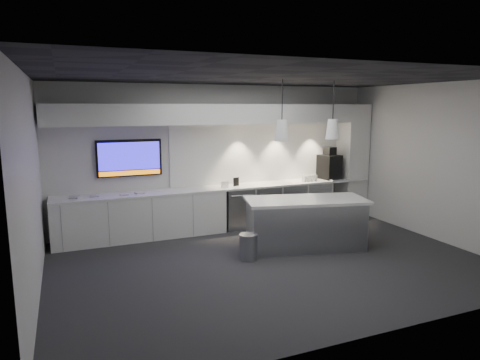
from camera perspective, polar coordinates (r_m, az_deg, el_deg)
name	(u,v)px	position (r m, az deg, el deg)	size (l,w,h in m)	color
floor	(272,262)	(7.24, 4.26, -10.88)	(7.00, 7.00, 0.00)	#2A2A2C
ceiling	(274,77)	(6.79, 4.58, 13.53)	(7.00, 7.00, 0.00)	black
wall_back	(220,156)	(9.14, -2.69, 3.15)	(7.00, 7.00, 0.00)	silver
wall_front	(379,206)	(4.80, 18.02, -3.34)	(7.00, 7.00, 0.00)	silver
wall_left	(31,189)	(6.15, -26.12, -1.07)	(7.00, 7.00, 0.00)	silver
wall_right	(437,162)	(8.99, 24.76, 2.16)	(7.00, 7.00, 0.00)	silver
back_counter	(225,188)	(8.93, -1.95, -1.02)	(6.80, 0.65, 0.04)	white
left_base_cabinets	(142,217)	(8.59, -12.97, -4.78)	(3.30, 0.63, 0.86)	white
fridge_unit_a	(237,208)	(9.11, -0.46, -3.72)	(0.60, 0.61, 0.85)	#909398
fridge_unit_b	(263,205)	(9.36, 3.13, -3.37)	(0.60, 0.61, 0.85)	#909398
fridge_unit_c	(289,203)	(9.64, 6.51, -3.03)	(0.60, 0.61, 0.85)	#909398
fridge_unit_d	(313,200)	(9.96, 9.69, -2.70)	(0.60, 0.61, 0.85)	#909398
backsplash	(271,152)	(9.58, 4.13, 3.75)	(4.60, 0.03, 1.30)	white
soffit	(225,114)	(8.80, -2.06, 8.78)	(6.90, 0.60, 0.40)	white
column	(352,160)	(10.43, 14.70, 2.56)	(0.55, 0.55, 2.60)	white
wall_tv	(129,158)	(8.63, -14.54, 2.86)	(1.25, 0.07, 0.72)	black
island	(305,223)	(7.88, 8.70, -5.72)	(2.31, 1.41, 0.91)	#909398
bin	(248,247)	(7.29, 1.12, -8.88)	(0.31, 0.31, 0.44)	#909398
coffee_machine	(329,166)	(10.08, 11.83, 1.86)	(0.46, 0.62, 0.73)	black
sign_black	(236,182)	(8.98, -0.52, -0.24)	(0.14, 0.02, 0.18)	black
sign_white	(225,185)	(8.78, -2.02, -0.61)	(0.18, 0.02, 0.14)	white
cup_cluster	(309,178)	(9.70, 9.24, 0.25)	(0.34, 0.16, 0.14)	silver
tray_a	(74,198)	(8.36, -21.24, -2.20)	(0.16, 0.16, 0.03)	#B6B6B6
tray_b	(94,196)	(8.39, -18.86, -2.02)	(0.16, 0.16, 0.03)	#B6B6B6
tray_c	(125,194)	(8.36, -15.14, -1.88)	(0.16, 0.16, 0.03)	#B6B6B6
tray_d	(140,193)	(8.44, -13.23, -1.68)	(0.16, 0.16, 0.03)	#B6B6B6
pendant_left	(282,130)	(7.36, 5.59, 6.64)	(0.25, 0.25, 1.06)	white
pendant_right	(332,129)	(7.89, 12.23, 6.67)	(0.25, 0.25, 1.06)	white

